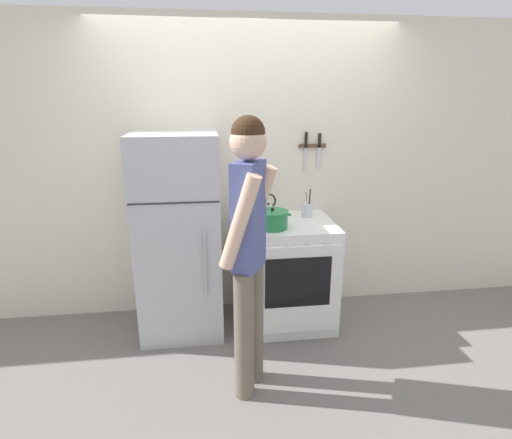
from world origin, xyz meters
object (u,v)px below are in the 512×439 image
refrigerator (179,236)px  person (249,245)px  stove_range (289,273)px  utensil_jar (307,210)px  tea_kettle (269,211)px  dutch_oven_pot (272,219)px

refrigerator → person: 0.98m
stove_range → utensil_jar: utensil_jar is taller
stove_range → utensil_jar: size_ratio=3.80×
utensil_jar → tea_kettle: bearing=-178.8°
refrigerator → utensil_jar: bearing=6.8°
utensil_jar → refrigerator: bearing=-173.2°
refrigerator → tea_kettle: refrigerator is taller
dutch_oven_pot → utensil_jar: utensil_jar is taller
utensil_jar → stove_range: bearing=-137.9°
refrigerator → utensil_jar: size_ratio=6.88×
refrigerator → utensil_jar: refrigerator is taller
stove_range → utensil_jar: (0.19, 0.17, 0.51)m
dutch_oven_pot → person: (-0.26, -0.68, 0.05)m
person → refrigerator: bearing=57.7°
stove_range → tea_kettle: (-0.15, 0.16, 0.51)m
tea_kettle → utensil_jar: (0.34, 0.01, -0.00)m
tea_kettle → person: bearing=-106.2°
utensil_jar → person: 1.14m
utensil_jar → dutch_oven_pot: bearing=-142.0°
refrigerator → utensil_jar: 1.11m
dutch_oven_pot → tea_kettle: tea_kettle is taller
refrigerator → dutch_oven_pot: (0.74, -0.15, 0.16)m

